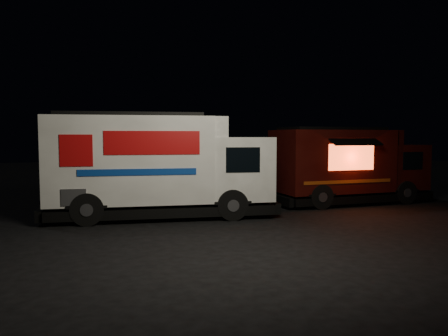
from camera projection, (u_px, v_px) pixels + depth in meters
ground at (227, 226)px, 13.60m from camera, size 80.00×80.00×0.00m
white_truck at (162, 165)px, 15.08m from camera, size 8.30×5.08×3.56m
red_truck at (350, 165)px, 18.27m from camera, size 7.12×3.72×3.15m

